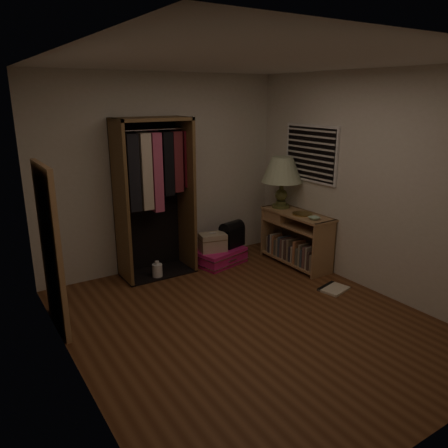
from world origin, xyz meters
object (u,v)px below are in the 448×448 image
Objects in this scene: console_bookshelf at (294,237)px; pink_suitcase at (219,256)px; train_case at (213,242)px; white_jug at (157,271)px; black_bag at (232,233)px; floor_mirror at (51,249)px; open_wardrobe at (155,184)px; table_lamp at (282,171)px.

pink_suitcase is at bearing 148.14° from console_bookshelf.
train_case is 1.78× the size of white_jug.
console_bookshelf is 2.96× the size of black_bag.
floor_mirror reaches higher than white_jug.
console_bookshelf is at bearing 0.74° from floor_mirror.
floor_mirror is at bearing -156.51° from white_jug.
floor_mirror is at bearing 178.95° from black_bag.
open_wardrobe reaches higher than floor_mirror.
open_wardrobe is at bearing 61.95° from white_jug.
table_lamp reaches higher than pink_suitcase.
table_lamp is 3.14× the size of white_jug.
open_wardrobe is 5.41× the size of black_bag.
open_wardrobe is 1.14m from white_jug.
floor_mirror is 7.33× the size of white_jug.
table_lamp is at bearing -7.34° from white_jug.
console_bookshelf reaches higher than white_jug.
floor_mirror reaches higher than console_bookshelf.
console_bookshelf is 1.54× the size of table_lamp.
train_case is at bearing 170.82° from pink_suitcase.
black_bag is at bearing 17.33° from train_case.
pink_suitcase is 1.10× the size of table_lamp.
train_case reaches higher than pink_suitcase.
black_bag is (2.57, 0.62, -0.45)m from floor_mirror.
white_jug is (-0.96, 0.00, -0.01)m from pink_suitcase.
open_wardrobe is 1.70m from floor_mirror.
black_bag is at bearing 13.59° from floor_mirror.
black_bag is (-0.67, 0.58, 0.01)m from console_bookshelf.
floor_mirror is (-3.24, -0.04, 0.46)m from console_bookshelf.
white_jug is at bearing 166.60° from pink_suitcase.
pink_suitcase is 2.12× the size of black_bag.
floor_mirror is 1.68m from white_jug.
floor_mirror reaches higher than table_lamp.
pink_suitcase is 3.46× the size of white_jug.
pink_suitcase is (0.87, -0.17, -1.11)m from open_wardrobe.
console_bookshelf is at bearing -55.55° from black_bag.
train_case is 0.88m from white_jug.
black_bag reaches higher than train_case.
open_wardrobe is 2.82× the size of table_lamp.
floor_mirror is (-1.47, -0.77, -0.37)m from open_wardrobe.
white_jug is (-1.19, -0.02, -0.30)m from black_bag.
open_wardrobe reaches higher than pink_suitcase.
train_case is at bearing 167.15° from table_lamp.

